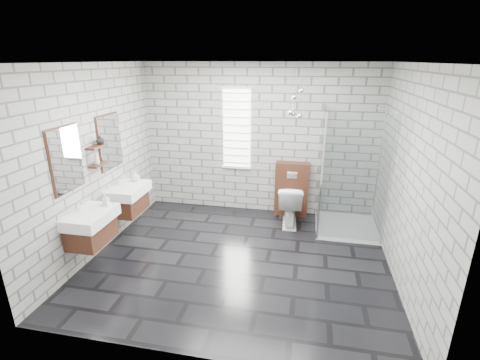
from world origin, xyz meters
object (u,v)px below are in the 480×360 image
(vanity_right, at_px, (126,191))
(toilet, at_px, (290,204))
(vanity_left, at_px, (88,218))
(cistern_panel, at_px, (292,189))
(shower_enclosure, at_px, (343,203))

(vanity_right, distance_m, toilet, 2.73)
(vanity_left, relative_size, toilet, 2.16)
(vanity_left, distance_m, toilet, 3.20)
(vanity_left, relative_size, vanity_right, 1.00)
(cistern_panel, height_order, toilet, cistern_panel)
(shower_enclosure, xyz_separation_m, toilet, (-0.86, 0.11, -0.14))
(vanity_right, height_order, toilet, vanity_right)
(cistern_panel, xyz_separation_m, toilet, (0.00, -0.40, -0.14))
(cistern_panel, xyz_separation_m, shower_enclosure, (0.86, -0.52, 0.00))
(vanity_right, bearing_deg, toilet, 19.42)
(toilet, bearing_deg, cistern_panel, -93.29)
(shower_enclosure, relative_size, toilet, 2.79)
(vanity_left, relative_size, shower_enclosure, 0.77)
(shower_enclosure, distance_m, toilet, 0.88)
(vanity_right, bearing_deg, cistern_panel, 27.06)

